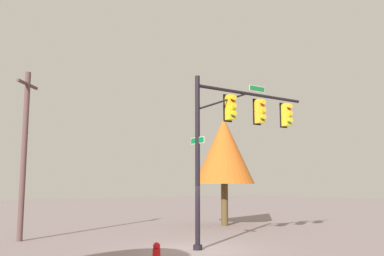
{
  "coord_description": "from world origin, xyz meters",
  "views": [
    {
      "loc": [
        -10.28,
        -13.73,
        2.59
      ],
      "look_at": [
        0.06,
        0.47,
        4.93
      ],
      "focal_mm": 39.37,
      "sensor_mm": 36.0,
      "label": 1
    }
  ],
  "objects_px": {
    "fire_hydrant": "(157,256)",
    "utility_pole": "(24,151)",
    "tree_near": "(224,151)",
    "signal_pole_assembly": "(242,124)"
  },
  "relations": [
    {
      "from": "utility_pole",
      "to": "tree_near",
      "type": "distance_m",
      "value": 12.36
    },
    {
      "from": "signal_pole_assembly",
      "to": "tree_near",
      "type": "bearing_deg",
      "value": 54.84
    },
    {
      "from": "signal_pole_assembly",
      "to": "fire_hydrant",
      "type": "distance_m",
      "value": 7.89
    },
    {
      "from": "utility_pole",
      "to": "signal_pole_assembly",
      "type": "bearing_deg",
      "value": -43.17
    },
    {
      "from": "tree_near",
      "to": "signal_pole_assembly",
      "type": "bearing_deg",
      "value": -125.16
    },
    {
      "from": "tree_near",
      "to": "utility_pole",
      "type": "bearing_deg",
      "value": -179.87
    },
    {
      "from": "utility_pole",
      "to": "fire_hydrant",
      "type": "height_order",
      "value": "utility_pole"
    },
    {
      "from": "fire_hydrant",
      "to": "tree_near",
      "type": "distance_m",
      "value": 14.86
    },
    {
      "from": "utility_pole",
      "to": "tree_near",
      "type": "xyz_separation_m",
      "value": [
        12.35,
        0.03,
        0.59
      ]
    },
    {
      "from": "fire_hydrant",
      "to": "utility_pole",
      "type": "bearing_deg",
      "value": 99.98
    }
  ]
}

